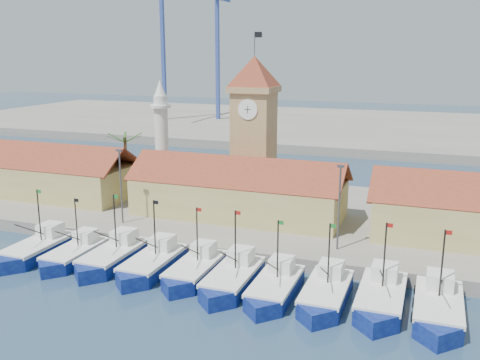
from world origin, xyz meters
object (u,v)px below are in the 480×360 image
at_px(boat_0, 36,250).
at_px(boat_5, 232,280).
at_px(clock_tower, 254,127).
at_px(minaret, 162,135).

xyz_separation_m(boat_0, boat_5, (22.64, 0.05, -0.00)).
xyz_separation_m(clock_tower, minaret, (-15.00, 2.00, -2.23)).
bearing_deg(clock_tower, boat_0, -125.29).
relative_size(boat_0, boat_5, 1.00).
relative_size(boat_0, clock_tower, 0.45).
relative_size(boat_5, clock_tower, 0.45).
bearing_deg(boat_5, clock_tower, 103.92).
distance_m(boat_0, clock_tower, 31.11).
relative_size(boat_5, minaret, 0.63).
bearing_deg(boat_0, minaret, 86.05).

